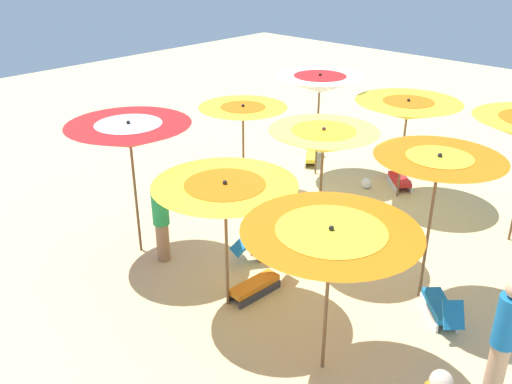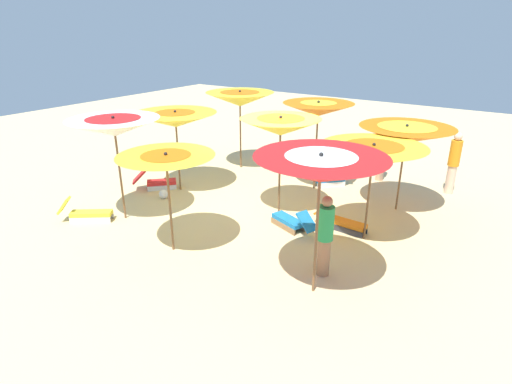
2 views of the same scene
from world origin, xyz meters
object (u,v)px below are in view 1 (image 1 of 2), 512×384
beach_umbrella_5 (438,168)px  beachgoer_0 (161,219)px  lounger_4 (312,154)px  beach_ball (367,183)px  lounger_1 (441,308)px  beachgoer_1 (503,338)px  lounger_0 (398,176)px  beach_umbrella_1 (225,197)px  beach_umbrella_3 (243,113)px  lounger_3 (269,246)px  beach_umbrella_7 (407,110)px  lounger_2 (258,283)px  beach_umbrella_6 (320,84)px  beach_umbrella_0 (130,135)px  beach_umbrella_4 (323,141)px  beach_umbrella_2 (330,244)px

beach_umbrella_5 → beachgoer_0: (-2.19, 4.00, -1.46)m
lounger_4 → beach_ball: bearing=39.8°
lounger_1 → beachgoer_1: 1.74m
lounger_0 → lounger_1: size_ratio=1.12×
beach_umbrella_1 → beachgoer_1: (0.99, -3.91, -1.01)m
beachgoer_1 → beach_umbrella_3: bearing=-24.6°
lounger_3 → beach_umbrella_1: bearing=-141.5°
beach_umbrella_7 → lounger_1: (-3.51, -2.78, -1.84)m
lounger_0 → lounger_2: 5.55m
beach_umbrella_1 → beach_umbrella_6: size_ratio=0.87×
beach_umbrella_0 → beach_ball: (5.36, -1.56, -2.18)m
beach_umbrella_5 → lounger_0: beach_umbrella_5 is taller
beach_ball → beach_umbrella_4: bearing=-163.3°
beach_umbrella_3 → lounger_4: 3.23m
beach_umbrella_3 → beachgoer_1: beach_umbrella_3 is taller
beach_umbrella_0 → beach_umbrella_6: 5.24m
beach_umbrella_7 → beachgoer_0: beach_umbrella_7 is taller
beach_umbrella_1 → beach_umbrella_6: (5.28, 2.28, 0.35)m
beach_umbrella_0 → lounger_3: bearing=-51.2°
beachgoer_0 → beach_ball: size_ratio=6.54×
beach_umbrella_4 → lounger_3: size_ratio=1.87×
beach_umbrella_2 → beach_umbrella_3: size_ratio=1.06×
beach_umbrella_4 → lounger_3: bearing=139.7°
beach_umbrella_1 → beachgoer_0: (0.14, 1.84, -1.10)m
beach_umbrella_4 → beach_umbrella_3: bearing=72.3°
lounger_2 → beachgoer_1: bearing=99.7°
beach_umbrella_6 → beach_umbrella_2: bearing=-141.6°
beach_umbrella_7 → beachgoer_0: size_ratio=1.43×
lounger_3 → lounger_4: (4.32, 2.37, -0.01)m
beach_umbrella_1 → beachgoer_0: bearing=85.6°
lounger_2 → beach_umbrella_5: bearing=134.5°
beach_umbrella_7 → lounger_4: 3.38m
beach_umbrella_7 → lounger_2: 5.28m
beach_umbrella_2 → beach_umbrella_6: beach_umbrella_6 is taller
beachgoer_1 → beach_umbrella_1: bearing=7.8°
beach_umbrella_3 → beachgoer_1: bearing=-108.2°
beach_umbrella_1 → beachgoer_1: 4.16m
beach_umbrella_3 → lounger_2: (-2.61, -2.89, -1.75)m
beach_umbrella_5 → beach_umbrella_7: beach_umbrella_5 is taller
beach_umbrella_5 → beach_umbrella_6: size_ratio=1.00×
beach_umbrella_4 → beach_umbrella_7: size_ratio=1.08×
beach_umbrella_0 → beach_umbrella_5: 5.12m
beach_umbrella_4 → lounger_4: (3.62, 2.97, -2.03)m
beach_umbrella_2 → lounger_3: size_ratio=1.71×
lounger_0 → beach_umbrella_0: bearing=-64.2°
beach_umbrella_1 → beachgoer_1: beach_umbrella_1 is taller
beach_umbrella_3 → beach_umbrella_7: bearing=-48.8°
beach_umbrella_5 → beach_umbrella_4: bearing=91.5°
beach_umbrella_2 → beach_umbrella_3: (3.29, 4.74, -0.05)m
lounger_0 → beach_umbrella_6: bearing=-112.2°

